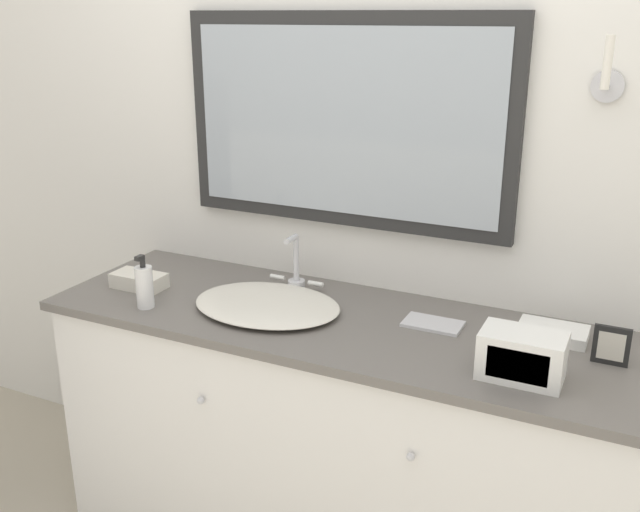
{
  "coord_description": "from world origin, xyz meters",
  "views": [
    {
      "loc": [
        0.83,
        -1.56,
        1.8
      ],
      "look_at": [
        -0.08,
        0.32,
        1.08
      ],
      "focal_mm": 40.0,
      "sensor_mm": 36.0,
      "label": 1
    }
  ],
  "objects_px": {
    "sink_basin": "(268,303)",
    "appliance_box": "(522,356)",
    "soap_bottle": "(144,286)",
    "picture_frame": "(611,346)"
  },
  "relations": [
    {
      "from": "sink_basin",
      "to": "soap_bottle",
      "type": "bearing_deg",
      "value": -156.01
    },
    {
      "from": "soap_bottle",
      "to": "appliance_box",
      "type": "xyz_separation_m",
      "value": [
        1.2,
        0.05,
        -0.01
      ]
    },
    {
      "from": "sink_basin",
      "to": "appliance_box",
      "type": "distance_m",
      "value": 0.84
    },
    {
      "from": "appliance_box",
      "to": "sink_basin",
      "type": "bearing_deg",
      "value": 172.09
    },
    {
      "from": "soap_bottle",
      "to": "appliance_box",
      "type": "bearing_deg",
      "value": 2.28
    },
    {
      "from": "sink_basin",
      "to": "picture_frame",
      "type": "relative_size",
      "value": 4.44
    },
    {
      "from": "sink_basin",
      "to": "appliance_box",
      "type": "bearing_deg",
      "value": -7.91
    },
    {
      "from": "sink_basin",
      "to": "soap_bottle",
      "type": "relative_size",
      "value": 2.72
    },
    {
      "from": "soap_bottle",
      "to": "appliance_box",
      "type": "distance_m",
      "value": 1.2
    },
    {
      "from": "soap_bottle",
      "to": "picture_frame",
      "type": "distance_m",
      "value": 1.42
    }
  ]
}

